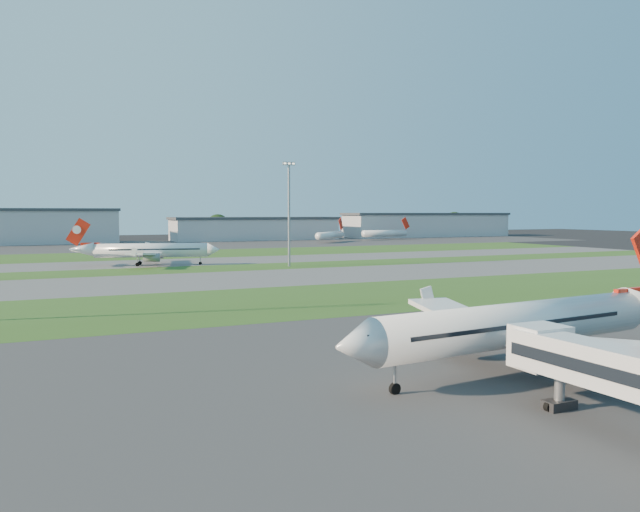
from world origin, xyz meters
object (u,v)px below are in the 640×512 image
light_mast_centre (289,207)px  mini_jet_near (330,235)px  airliner_parked (520,326)px  airliner_taxiing (150,251)px  mini_jet_far (385,233)px

light_mast_centre → mini_jet_near: bearing=60.2°
airliner_parked → airliner_taxiing: 121.05m
airliner_parked → light_mast_centre: (19.93, 103.49, 10.85)m
airliner_taxiing → airliner_parked: bearing=109.9°
mini_jet_far → light_mast_centre: 157.54m
light_mast_centre → airliner_taxiing: bearing=151.1°
airliner_taxiing → mini_jet_far: 166.94m
mini_jet_near → light_mast_centre: (-63.11, -110.08, 11.53)m
airliner_parked → mini_jet_near: (83.04, 213.58, -0.68)m
airliner_parked → airliner_taxiing: bearing=89.5°
airliner_taxiing → mini_jet_far: bearing=-126.2°
mini_jet_far → airliner_taxiing: bearing=-148.2°
airliner_parked → mini_jet_far: airliner_parked is taller
airliner_taxiing → mini_jet_near: (94.04, 93.03, -0.50)m
airliner_parked → mini_jet_near: bearing=63.0°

